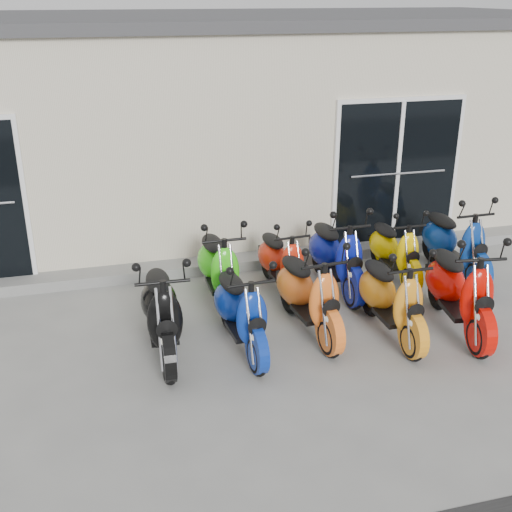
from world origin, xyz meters
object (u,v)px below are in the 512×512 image
object	(u,v)px
scooter_front_orange_a	(309,284)
scooter_back_green	(218,258)
scooter_front_blue	(241,301)
scooter_back_blue	(336,246)
scooter_back_extra	(456,234)
scooter_front_black	(161,301)
scooter_back_yellow	(395,242)
scooter_back_red	(282,254)
scooter_front_orange_b	(392,288)
scooter_front_red	(461,279)

from	to	relation	value
scooter_front_orange_a	scooter_back_green	size ratio (longest dim) A/B	1.01
scooter_front_blue	scooter_back_blue	distance (m)	1.97
scooter_front_orange_a	scooter_back_extra	world-z (taller)	scooter_back_extra
scooter_front_black	scooter_front_orange_a	distance (m)	1.69
scooter_back_extra	scooter_back_green	bearing A→B (deg)	178.52
scooter_front_blue	scooter_back_yellow	xyz separation A→B (m)	(2.48, 1.28, -0.04)
scooter_back_red	scooter_front_orange_a	bearing A→B (deg)	-95.33
scooter_back_green	scooter_back_yellow	xyz separation A→B (m)	(2.48, 0.09, -0.06)
scooter_front_orange_b	scooter_back_green	bearing A→B (deg)	142.19
scooter_back_red	scooter_front_black	bearing A→B (deg)	-150.57
scooter_back_red	scooter_back_blue	xyz separation A→B (m)	(0.72, -0.10, 0.07)
scooter_front_orange_a	scooter_front_black	bearing A→B (deg)	176.16
scooter_front_blue	scooter_front_orange_a	xyz separation A→B (m)	(0.84, 0.17, 0.03)
scooter_front_black	scooter_back_green	xyz separation A→B (m)	(0.85, 1.06, -0.03)
scooter_front_blue	scooter_front_orange_b	world-z (taller)	scooter_front_orange_b
scooter_front_orange_b	scooter_front_red	world-z (taller)	scooter_front_red
scooter_back_extra	scooter_front_blue	bearing A→B (deg)	-161.65
scooter_back_blue	scooter_back_extra	distance (m)	1.75
scooter_back_yellow	scooter_back_extra	size ratio (longest dim) A/B	0.88
scooter_front_orange_b	scooter_back_blue	world-z (taller)	scooter_back_blue
scooter_back_blue	scooter_front_blue	bearing A→B (deg)	-144.38
scooter_front_red	scooter_back_yellow	bearing A→B (deg)	100.56
scooter_front_red	scooter_back_extra	world-z (taller)	scooter_front_red
scooter_back_red	scooter_back_extra	xyz separation A→B (m)	(2.47, -0.10, 0.07)
scooter_back_green	scooter_back_red	distance (m)	0.86
scooter_back_blue	scooter_front_orange_b	bearing A→B (deg)	-84.42
scooter_back_red	scooter_back_extra	size ratio (longest dim) A/B	0.88
scooter_back_yellow	scooter_back_extra	bearing A→B (deg)	-7.15
scooter_front_red	scooter_back_red	size ratio (longest dim) A/B	1.18
scooter_back_red	scooter_back_extra	distance (m)	2.47
scooter_back_red	scooter_back_yellow	bearing A→B (deg)	-4.28
scooter_front_black	scooter_back_blue	world-z (taller)	scooter_front_black
scooter_back_green	scooter_back_yellow	bearing A→B (deg)	1.94
scooter_front_blue	scooter_back_red	distance (m)	1.54
scooter_back_blue	scooter_front_orange_a	bearing A→B (deg)	-127.30
scooter_front_blue	scooter_back_extra	world-z (taller)	scooter_back_extra
scooter_front_orange_a	scooter_front_orange_b	bearing A→B (deg)	-24.33
scooter_front_blue	scooter_back_red	world-z (taller)	scooter_front_blue
scooter_front_black	scooter_back_red	xyz separation A→B (m)	(1.70, 1.15, -0.08)
scooter_front_black	scooter_front_blue	bearing A→B (deg)	-7.02
scooter_back_yellow	scooter_front_orange_a	bearing A→B (deg)	-145.84
scooter_front_black	scooter_front_blue	distance (m)	0.86
scooter_front_orange_b	scooter_back_green	distance (m)	2.19
scooter_front_orange_b	scooter_back_yellow	size ratio (longest dim) A/B	1.09
scooter_front_orange_b	scooter_back_green	xyz separation A→B (m)	(-1.73, 1.34, 0.01)
scooter_front_red	scooter_back_red	distance (m)	2.27
scooter_front_red	scooter_back_yellow	xyz separation A→B (m)	(-0.07, 1.51, -0.11)
scooter_front_black	scooter_front_red	world-z (taller)	scooter_front_red
scooter_front_red	scooter_back_green	distance (m)	2.92
scooter_front_orange_a	scooter_back_green	xyz separation A→B (m)	(-0.84, 1.03, -0.01)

